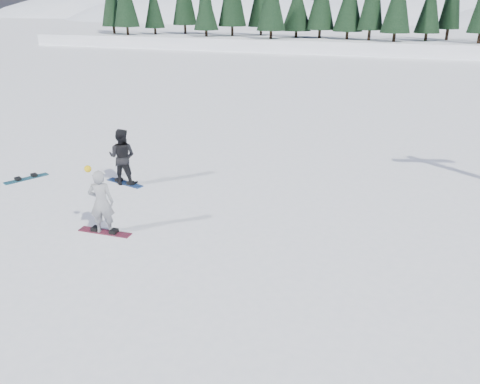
# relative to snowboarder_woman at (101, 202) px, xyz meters

# --- Properties ---
(ground) EXTENTS (420.00, 420.00, 0.00)m
(ground) POSITION_rel_snowboarder_woman_xyz_m (-1.66, 1.12, -0.90)
(ground) COLOR white
(ground) RESTS_ON ground
(alpine_backdrop) EXTENTS (412.50, 227.00, 53.20)m
(alpine_backdrop) POSITION_rel_snowboarder_woman_xyz_m (-13.38, 190.28, -14.87)
(alpine_backdrop) COLOR white
(alpine_backdrop) RESTS_ON ground
(snowboarder_woman) EXTENTS (0.76, 0.63, 1.92)m
(snowboarder_woman) POSITION_rel_snowboarder_woman_xyz_m (0.00, 0.00, 0.00)
(snowboarder_woman) COLOR #9B9BA0
(snowboarder_woman) RESTS_ON ground
(snowboarder_man) EXTENTS (1.05, 0.89, 1.92)m
(snowboarder_man) POSITION_rel_snowboarder_woman_xyz_m (-1.59, 3.38, 0.06)
(snowboarder_man) COLOR black
(snowboarder_man) RESTS_ON ground
(snowboard_woman) EXTENTS (1.51, 0.36, 0.03)m
(snowboard_woman) POSITION_rel_snowboarder_woman_xyz_m (0.00, 0.00, -0.88)
(snowboard_woman) COLOR maroon
(snowboard_woman) RESTS_ON ground
(snowboard_man) EXTENTS (1.52, 0.62, 0.03)m
(snowboard_man) POSITION_rel_snowboarder_woman_xyz_m (-1.59, 3.38, -0.88)
(snowboard_man) COLOR navy
(snowboard_man) RESTS_ON ground
(snowboard_loose_a) EXTENTS (0.90, 1.47, 0.03)m
(snowboard_loose_a) POSITION_rel_snowboarder_woman_xyz_m (-5.08, 2.55, -0.88)
(snowboard_loose_a) COLOR #16617A
(snowboard_loose_a) RESTS_ON ground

